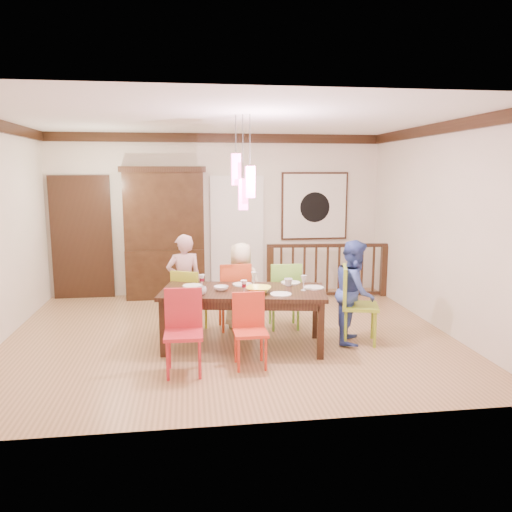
{
  "coord_description": "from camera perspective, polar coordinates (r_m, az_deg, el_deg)",
  "views": [
    {
      "loc": [
        -0.52,
        -6.6,
        2.21
      ],
      "look_at": [
        0.36,
        -0.05,
        1.1
      ],
      "focal_mm": 35.0,
      "sensor_mm": 36.0,
      "label": 1
    }
  ],
  "objects": [
    {
      "name": "chair_far_mid",
      "position": [
        7.12,
        -2.56,
        -3.97
      ],
      "size": [
        0.46,
        0.46,
        0.97
      ],
      "rotation": [
        0.0,
        0.0,
        3.2
      ],
      "color": "#BD421D",
      "rests_on": "floor"
    },
    {
      "name": "plate_far_left",
      "position": [
        6.55,
        -7.25,
        -3.4
      ],
      "size": [
        0.26,
        0.26,
        0.01
      ],
      "primitive_type": "cylinder",
      "color": "white",
      "rests_on": "dining_table"
    },
    {
      "name": "crown_molding",
      "position": [
        6.65,
        -3.25,
        14.73
      ],
      "size": [
        6.0,
        5.0,
        0.16
      ],
      "primitive_type": null,
      "color": "black",
      "rests_on": "wall_back"
    },
    {
      "name": "person_far_left",
      "position": [
        7.14,
        -8.2,
        -2.96
      ],
      "size": [
        0.54,
        0.4,
        1.37
      ],
      "primitive_type": "imported",
      "rotation": [
        0.0,
        0.0,
        3.3
      ],
      "color": "#D7A3AE",
      "rests_on": "floor"
    },
    {
      "name": "dining_table",
      "position": [
        6.34,
        -1.44,
        -4.63
      ],
      "size": [
        2.19,
        1.28,
        0.75
      ],
      "rotation": [
        0.0,
        0.0,
        -0.18
      ],
      "color": "black",
      "rests_on": "floor"
    },
    {
      "name": "painting",
      "position": [
        9.38,
        6.7,
        5.68
      ],
      "size": [
        1.25,
        0.06,
        1.25
      ],
      "color": "black",
      "rests_on": "wall_back"
    },
    {
      "name": "plate_end_right",
      "position": [
        6.45,
        6.61,
        -3.59
      ],
      "size": [
        0.26,
        0.26,
        0.01
      ],
      "primitive_type": "cylinder",
      "color": "white",
      "rests_on": "dining_table"
    },
    {
      "name": "wine_glass_a",
      "position": [
        6.36,
        -6.2,
        -2.97
      ],
      "size": [
        0.08,
        0.08,
        0.19
      ],
      "primitive_type": null,
      "color": "#590C19",
      "rests_on": "dining_table"
    },
    {
      "name": "chair_far_right",
      "position": [
        7.17,
        3.22,
        -3.91
      ],
      "size": [
        0.45,
        0.45,
        0.96
      ],
      "rotation": [
        0.0,
        0.0,
        3.11
      ],
      "color": "#75B93B",
      "rests_on": "floor"
    },
    {
      "name": "small_bowl",
      "position": [
        6.28,
        -4.01,
        -3.71
      ],
      "size": [
        0.24,
        0.24,
        0.06
      ],
      "primitive_type": "imported",
      "rotation": [
        0.0,
        0.0,
        -0.36
      ],
      "color": "white",
      "rests_on": "dining_table"
    },
    {
      "name": "pendant_cluster",
      "position": [
        6.15,
        -1.49,
        8.52
      ],
      "size": [
        0.27,
        0.21,
        1.14
      ],
      "color": "#EC4697",
      "rests_on": "ceiling"
    },
    {
      "name": "wall_right",
      "position": [
        7.52,
        20.32,
        3.1
      ],
      "size": [
        0.0,
        5.0,
        5.0
      ],
      "primitive_type": "plane",
      "rotation": [
        1.57,
        0.0,
        -1.57
      ],
      "color": "beige",
      "rests_on": "floor"
    },
    {
      "name": "panel_door",
      "position": [
        9.32,
        -19.26,
        1.8
      ],
      "size": [
        1.04,
        0.07,
        2.24
      ],
      "primitive_type": "cube",
      "color": "black",
      "rests_on": "wall_back"
    },
    {
      "name": "china_hutch",
      "position": [
        8.97,
        -10.38,
        2.63
      ],
      "size": [
        1.47,
        0.46,
        2.32
      ],
      "color": "black",
      "rests_on": "floor"
    },
    {
      "name": "wine_glass_d",
      "position": [
        6.29,
        5.46,
        -3.08
      ],
      "size": [
        0.08,
        0.08,
        0.19
      ],
      "primitive_type": null,
      "color": "silver",
      "rests_on": "dining_table"
    },
    {
      "name": "plate_near_mid",
      "position": [
        6.06,
        2.85,
        -4.39
      ],
      "size": [
        0.26,
        0.26,
        0.01
      ],
      "primitive_type": "cylinder",
      "color": "white",
      "rests_on": "dining_table"
    },
    {
      "name": "napkin",
      "position": [
        5.97,
        -0.95,
        -4.6
      ],
      "size": [
        0.18,
        0.14,
        0.01
      ],
      "primitive_type": "cube",
      "color": "#D83359",
      "rests_on": "dining_table"
    },
    {
      "name": "balustrade",
      "position": [
        9.06,
        8.17,
        -1.49
      ],
      "size": [
        2.2,
        0.26,
        0.96
      ],
      "rotation": [
        0.0,
        0.0,
        -0.08
      ],
      "color": "black",
      "rests_on": "floor"
    },
    {
      "name": "chair_near_mid",
      "position": [
        5.74,
        -0.64,
        -8.03
      ],
      "size": [
        0.38,
        0.38,
        0.84
      ],
      "rotation": [
        0.0,
        0.0,
        0.01
      ],
      "color": "red",
      "rests_on": "floor"
    },
    {
      "name": "plate_far_mid",
      "position": [
        6.59,
        -1.57,
        -3.26
      ],
      "size": [
        0.26,
        0.26,
        0.01
      ],
      "primitive_type": "cylinder",
      "color": "white",
      "rests_on": "dining_table"
    },
    {
      "name": "white_doorway",
      "position": [
        9.18,
        -2.17,
        2.22
      ],
      "size": [
        0.97,
        0.05,
        2.22
      ],
      "primitive_type": "cube",
      "color": "silver",
      "rests_on": "wall_back"
    },
    {
      "name": "cup_right",
      "position": [
        6.52,
        3.71,
        -3.02
      ],
      "size": [
        0.14,
        0.14,
        0.1
      ],
      "primitive_type": "imported",
      "rotation": [
        0.0,
        0.0,
        -0.28
      ],
      "color": "silver",
      "rests_on": "dining_table"
    },
    {
      "name": "chair_near_left",
      "position": [
        5.58,
        -8.3,
        -8.08
      ],
      "size": [
        0.43,
        0.43,
        0.93
      ],
      "rotation": [
        0.0,
        0.0,
        -0.02
      ],
      "color": "#B3222B",
      "rests_on": "floor"
    },
    {
      "name": "plate_far_right",
      "position": [
        6.71,
        3.99,
        -3.04
      ],
      "size": [
        0.26,
        0.26,
        0.01
      ],
      "primitive_type": "cylinder",
      "color": "white",
      "rests_on": "dining_table"
    },
    {
      "name": "chair_end_right",
      "position": [
        6.65,
        11.82,
        -4.89
      ],
      "size": [
        0.57,
        0.57,
        1.02
      ],
      "rotation": [
        0.0,
        0.0,
        1.3
      ],
      "color": "#92B028",
      "rests_on": "floor"
    },
    {
      "name": "chair_far_left",
      "position": [
        7.06,
        -7.51,
        -4.52
      ],
      "size": [
        0.53,
        0.53,
        0.89
      ],
      "rotation": [
        0.0,
        0.0,
        2.71
      ],
      "color": "#A1AF24",
      "rests_on": "floor"
    },
    {
      "name": "wine_glass_c",
      "position": [
        5.99,
        -1.38,
        -3.68
      ],
      "size": [
        0.08,
        0.08,
        0.19
      ],
      "primitive_type": null,
      "color": "#590C19",
      "rests_on": "dining_table"
    },
    {
      "name": "ceiling",
      "position": [
        6.66,
        -3.26,
        15.42
      ],
      "size": [
        6.0,
        6.0,
        0.0
      ],
      "primitive_type": "plane",
      "rotation": [
        3.14,
        0.0,
        0.0
      ],
      "color": "white",
      "rests_on": "wall_back"
    },
    {
      "name": "person_far_mid",
      "position": [
        7.13,
        -1.73,
        -3.4
      ],
      "size": [
        0.71,
        0.61,
        1.24
      ],
      "primitive_type": "imported",
      "rotation": [
        0.0,
        0.0,
        2.71
      ],
      "color": "beige",
      "rests_on": "floor"
    },
    {
      "name": "wine_glass_b",
      "position": [
        6.48,
        -0.24,
        -2.68
      ],
      "size": [
        0.08,
        0.08,
        0.19
      ],
      "primitive_type": null,
      "color": "silver",
      "rests_on": "dining_table"
    },
    {
      "name": "person_end_right",
      "position": [
        6.66,
        11.22,
        -4.01
      ],
      "size": [
        0.71,
        0.8,
        1.35
      ],
      "primitive_type": "imported",
      "rotation": [
        0.0,
        0.0,
        1.22
      ],
      "color": "#394FA0",
      "rests_on": "floor"
    },
    {
      "name": "wall_back",
      "position": [
        9.15,
        -4.4,
        4.69
      ],
      "size": [
        6.0,
        0.0,
        6.0
      ],
      "primitive_type": "plane",
      "rotation": [
        1.57,
        0.0,
        0.0
      ],
      "color": "beige",
      "rests_on": "floor"
    },
    {
      "name": "plate_near_left",
      "position": [
        6.05,
        -7.77,
        -4.5
      ],
      "size": [
        0.26,
        0.26,
        0.01
      ],
      "primitive_type": "cylinder",
      "color": "white",
      "rests_on": "dining_table"
    },
    {
      "name": "cup_left",
      "position": [
        6.08,
        -6.27,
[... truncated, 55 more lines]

